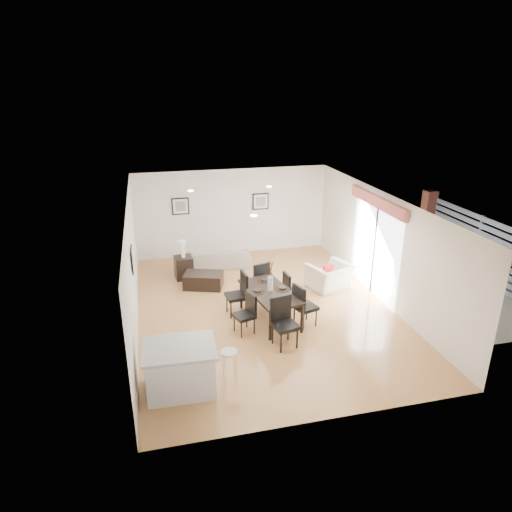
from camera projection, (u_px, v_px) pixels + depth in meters
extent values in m
plane|color=#B57F4A|center=(264.00, 309.00, 11.11)|extent=(8.00, 8.00, 0.00)
cube|color=white|center=(232.00, 212.00, 14.25)|extent=(6.00, 0.04, 2.70)
cube|color=white|center=(331.00, 349.00, 6.99)|extent=(6.00, 0.04, 2.70)
cube|color=white|center=(132.00, 269.00, 9.96)|extent=(0.04, 8.00, 2.70)
cube|color=white|center=(382.00, 247.00, 11.28)|extent=(0.04, 8.00, 2.70)
cube|color=white|center=(265.00, 201.00, 10.13)|extent=(6.00, 8.00, 0.02)
imported|color=gray|center=(218.00, 258.00, 13.55)|extent=(1.93, 0.87, 0.55)
imported|color=white|center=(330.00, 276.00, 12.11)|extent=(1.27, 1.19, 0.67)
imported|color=#2F5223|center=(481.00, 278.00, 12.11)|extent=(0.67, 0.62, 0.61)
imported|color=#2F5223|center=(439.00, 256.00, 13.58)|extent=(0.46, 0.46, 0.62)
cube|color=black|center=(270.00, 292.00, 10.38)|extent=(1.18, 1.89, 0.06)
cylinder|color=black|center=(270.00, 326.00, 9.66)|extent=(0.07, 0.07, 0.68)
cylinder|color=black|center=(241.00, 295.00, 11.07)|extent=(0.07, 0.07, 0.68)
cylinder|color=black|center=(302.00, 319.00, 9.95)|extent=(0.07, 0.07, 0.68)
cylinder|color=black|center=(270.00, 289.00, 11.35)|extent=(0.07, 0.07, 0.68)
cube|color=black|center=(244.00, 316.00, 9.93)|extent=(0.52, 0.52, 0.07)
cube|color=black|center=(251.00, 303.00, 9.92)|extent=(0.18, 0.41, 0.49)
cylinder|color=black|center=(234.00, 324.00, 10.06)|extent=(0.03, 0.03, 0.37)
cylinder|color=black|center=(247.00, 320.00, 10.21)|extent=(0.03, 0.03, 0.37)
cylinder|color=black|center=(241.00, 330.00, 9.80)|extent=(0.03, 0.03, 0.37)
cylinder|color=black|center=(254.00, 326.00, 9.96)|extent=(0.03, 0.03, 0.37)
cube|color=black|center=(236.00, 296.00, 10.71)|extent=(0.50, 0.50, 0.08)
cube|color=black|center=(244.00, 284.00, 10.66)|extent=(0.10, 0.47, 0.56)
cylinder|color=black|center=(227.00, 304.00, 10.91)|extent=(0.04, 0.04, 0.42)
cylinder|color=black|center=(241.00, 301.00, 11.01)|extent=(0.04, 0.04, 0.42)
cylinder|color=black|center=(231.00, 310.00, 10.58)|extent=(0.04, 0.04, 0.42)
cylinder|color=black|center=(246.00, 308.00, 10.69)|extent=(0.04, 0.04, 0.42)
cube|color=black|center=(305.00, 307.00, 10.22)|extent=(0.56, 0.56, 0.08)
cube|color=black|center=(299.00, 298.00, 10.03)|extent=(0.19, 0.45, 0.54)
cylinder|color=black|center=(316.00, 318.00, 10.25)|extent=(0.04, 0.04, 0.41)
cylinder|color=black|center=(303.00, 322.00, 10.09)|extent=(0.04, 0.04, 0.41)
cylinder|color=black|center=(307.00, 312.00, 10.54)|extent=(0.04, 0.04, 0.41)
cylinder|color=black|center=(294.00, 315.00, 10.37)|extent=(0.04, 0.04, 0.41)
cube|color=black|center=(293.00, 292.00, 11.04)|extent=(0.45, 0.45, 0.07)
cube|color=black|center=(287.00, 283.00, 10.89)|extent=(0.09, 0.42, 0.49)
cylinder|color=black|center=(302.00, 302.00, 11.02)|extent=(0.03, 0.03, 0.38)
cylinder|color=black|center=(289.00, 304.00, 10.93)|extent=(0.03, 0.03, 0.38)
cylinder|color=black|center=(296.00, 297.00, 11.31)|extent=(0.03, 0.03, 0.38)
cylinder|color=black|center=(284.00, 298.00, 11.21)|extent=(0.03, 0.03, 0.38)
cube|color=black|center=(285.00, 326.00, 9.39)|extent=(0.57, 0.57, 0.08)
cube|color=black|center=(281.00, 308.00, 9.46)|extent=(0.48, 0.16, 0.57)
cylinder|color=black|center=(281.00, 343.00, 9.25)|extent=(0.04, 0.04, 0.44)
cylinder|color=black|center=(273.00, 334.00, 9.57)|extent=(0.04, 0.04, 0.44)
cylinder|color=black|center=(297.00, 339.00, 9.40)|extent=(0.04, 0.04, 0.44)
cylinder|color=black|center=(288.00, 330.00, 9.72)|extent=(0.04, 0.04, 0.44)
cube|color=black|center=(258.00, 281.00, 11.53)|extent=(0.56, 0.56, 0.08)
cube|color=black|center=(262.00, 274.00, 11.27)|extent=(0.45, 0.18, 0.54)
cylinder|color=black|center=(260.00, 286.00, 11.85)|extent=(0.04, 0.04, 0.41)
cylinder|color=black|center=(267.00, 291.00, 11.56)|extent=(0.04, 0.04, 0.41)
cylinder|color=black|center=(248.00, 289.00, 11.68)|extent=(0.04, 0.04, 0.41)
cylinder|color=black|center=(255.00, 294.00, 11.40)|extent=(0.04, 0.04, 0.41)
cylinder|color=white|center=(270.00, 284.00, 10.30)|extent=(0.12, 0.12, 0.35)
cylinder|color=black|center=(283.00, 289.00, 10.43)|extent=(0.34, 0.34, 0.01)
cylinder|color=black|center=(283.00, 288.00, 10.42)|extent=(0.18, 0.18, 0.05)
cylinder|color=black|center=(264.00, 281.00, 10.86)|extent=(0.34, 0.34, 0.01)
cylinder|color=black|center=(264.00, 280.00, 10.85)|extent=(0.18, 0.18, 0.05)
cylinder|color=black|center=(257.00, 292.00, 10.30)|extent=(0.34, 0.34, 0.01)
cylinder|color=black|center=(257.00, 291.00, 10.29)|extent=(0.18, 0.18, 0.05)
cylinder|color=black|center=(277.00, 301.00, 9.87)|extent=(0.34, 0.34, 0.01)
cylinder|color=black|center=(277.00, 300.00, 9.86)|extent=(0.18, 0.18, 0.05)
cube|color=black|center=(204.00, 280.00, 12.19)|extent=(1.15, 0.90, 0.40)
cube|color=black|center=(184.00, 267.00, 12.73)|extent=(0.52, 0.52, 0.63)
cylinder|color=white|center=(183.00, 254.00, 12.58)|extent=(0.11, 0.11, 0.20)
cone|color=beige|center=(182.00, 246.00, 12.50)|extent=(0.24, 0.24, 0.27)
cube|color=#AB1619|center=(328.00, 271.00, 11.93)|extent=(0.33, 0.22, 0.31)
cube|color=silver|center=(181.00, 370.00, 8.07)|extent=(1.21, 0.93, 0.83)
cube|color=#ACACAE|center=(179.00, 348.00, 7.91)|extent=(1.31, 1.03, 0.06)
cylinder|color=silver|center=(229.00, 352.00, 8.18)|extent=(0.30, 0.30, 0.04)
cylinder|color=silver|center=(234.00, 364.00, 8.41)|extent=(0.02, 0.02, 0.65)
cylinder|color=silver|center=(223.00, 365.00, 8.36)|extent=(0.02, 0.02, 0.65)
cylinder|color=silver|center=(225.00, 371.00, 8.18)|extent=(0.02, 0.02, 0.65)
cylinder|color=silver|center=(236.00, 370.00, 8.22)|extent=(0.02, 0.02, 0.65)
cube|color=black|center=(180.00, 206.00, 13.76)|extent=(0.52, 0.03, 0.52)
cube|color=white|center=(180.00, 206.00, 13.76)|extent=(0.44, 0.04, 0.44)
cube|color=#52524E|center=(180.00, 206.00, 13.76)|extent=(0.30, 0.04, 0.30)
cube|color=black|center=(261.00, 201.00, 14.31)|extent=(0.52, 0.03, 0.52)
cube|color=white|center=(261.00, 201.00, 14.31)|extent=(0.44, 0.04, 0.44)
cube|color=#52524E|center=(261.00, 201.00, 14.31)|extent=(0.30, 0.04, 0.30)
cube|color=black|center=(132.00, 259.00, 9.68)|extent=(0.03, 0.52, 0.52)
cube|color=white|center=(132.00, 259.00, 9.68)|extent=(0.04, 0.44, 0.44)
cube|color=#52524E|center=(132.00, 259.00, 9.68)|extent=(0.04, 0.30, 0.30)
cube|color=white|center=(375.00, 251.00, 11.63)|extent=(0.02, 2.40, 2.25)
cube|color=black|center=(374.00, 251.00, 11.62)|extent=(0.03, 0.05, 2.25)
cube|color=black|center=(378.00, 208.00, 11.21)|extent=(0.03, 2.50, 0.05)
cube|color=maroon|center=(377.00, 202.00, 11.14)|extent=(0.10, 2.70, 0.28)
plane|color=gray|center=(438.00, 284.00, 12.48)|extent=(6.00, 6.00, 0.00)
cube|color=#333235|center=(482.00, 249.00, 12.42)|extent=(0.08, 5.50, 1.80)
cube|color=brown|center=(427.00, 221.00, 14.52)|extent=(0.35, 0.35, 2.00)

